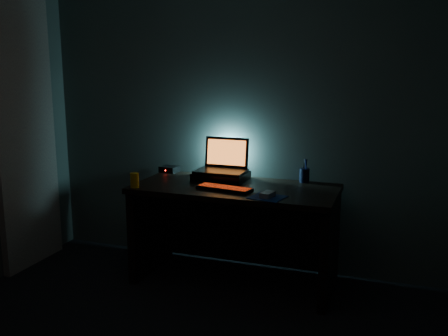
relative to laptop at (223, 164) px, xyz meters
name	(u,v)px	position (x,y,z in m)	size (l,w,h in m)	color
room	(115,156)	(0.17, -1.83, 0.38)	(3.50, 4.00, 2.50)	black
desk	(237,218)	(0.17, -0.16, -0.38)	(1.50, 0.70, 0.75)	black
curtain	(24,126)	(-1.54, -0.41, 0.28)	(0.06, 0.65, 2.30)	beige
riser	(221,176)	(0.00, -0.05, -0.09)	(0.40, 0.30, 0.06)	black
laptop	(223,164)	(0.00, 0.00, 0.00)	(0.38, 0.29, 0.26)	black
keyboard	(224,188)	(0.13, -0.35, -0.11)	(0.42, 0.19, 0.03)	black
mousepad	(268,197)	(0.48, -0.45, -0.12)	(0.22, 0.20, 0.00)	navy
mouse	(268,194)	(0.48, -0.45, -0.10)	(0.07, 0.11, 0.03)	gray
pen_cup	(304,175)	(0.63, 0.09, -0.07)	(0.08, 0.08, 0.11)	black
juice_glass	(135,180)	(-0.51, -0.50, -0.07)	(0.06, 0.06, 0.11)	#DB9D0B
router	(169,169)	(-0.51, 0.09, -0.10)	(0.16, 0.13, 0.05)	black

